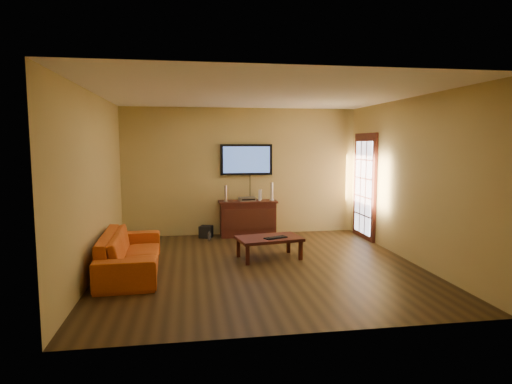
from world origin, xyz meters
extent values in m
plane|color=black|center=(0.00, 0.00, 0.00)|extent=(5.00, 5.00, 0.00)
plane|color=tan|center=(0.00, 2.50, 1.35)|extent=(5.00, 0.00, 5.00)
plane|color=tan|center=(-2.50, 0.00, 1.35)|extent=(0.00, 5.00, 5.00)
plane|color=tan|center=(2.50, 0.00, 1.35)|extent=(0.00, 5.00, 5.00)
plane|color=white|center=(0.00, 0.00, 2.70)|extent=(5.00, 5.00, 0.00)
cube|color=#35110C|center=(2.46, 1.70, 1.05)|extent=(0.06, 1.02, 2.22)
cube|color=white|center=(2.42, 1.70, 1.05)|extent=(0.01, 0.79, 1.89)
cube|color=#35110C|center=(0.11, 2.26, 0.35)|extent=(1.15, 0.43, 0.71)
cube|color=black|center=(0.11, 2.04, 0.39)|extent=(1.06, 0.02, 0.43)
cube|color=#35110C|center=(0.11, 2.26, 0.73)|extent=(1.22, 0.47, 0.04)
cube|color=black|center=(0.11, 2.46, 1.61)|extent=(1.11, 0.07, 0.66)
cube|color=#3B5A9B|center=(0.11, 2.42, 1.61)|extent=(1.00, 0.01, 0.56)
cube|color=#35110C|center=(0.22, 0.41, 0.34)|extent=(1.15, 0.81, 0.05)
cube|color=#35110C|center=(-0.20, 0.08, 0.16)|extent=(0.06, 0.06, 0.32)
cube|color=#35110C|center=(0.72, 0.24, 0.16)|extent=(0.06, 0.06, 0.32)
cube|color=#35110C|center=(-0.29, 0.58, 0.16)|extent=(0.06, 0.06, 0.32)
cube|color=#35110C|center=(0.63, 0.75, 0.16)|extent=(0.06, 0.06, 0.32)
imported|color=#C14F15|center=(-2.01, -0.02, 0.41)|extent=(0.70, 2.12, 0.82)
cylinder|color=silver|center=(-0.36, 2.23, 0.76)|extent=(0.09, 0.09, 0.01)
cylinder|color=silver|center=(-0.36, 2.23, 0.93)|extent=(0.05, 0.05, 0.32)
cylinder|color=silver|center=(0.62, 2.25, 0.76)|extent=(0.10, 0.10, 0.02)
cylinder|color=silver|center=(0.62, 2.25, 0.95)|extent=(0.06, 0.06, 0.36)
cube|color=silver|center=(0.10, 2.26, 0.79)|extent=(0.36, 0.27, 0.08)
cube|color=white|center=(0.38, 2.30, 0.86)|extent=(0.10, 0.17, 0.23)
cube|color=black|center=(-0.78, 2.22, 0.12)|extent=(0.31, 0.31, 0.24)
cylinder|color=white|center=(-0.73, 1.91, 0.08)|extent=(0.06, 0.06, 0.17)
sphere|color=white|center=(-0.73, 1.91, 0.17)|extent=(0.03, 0.03, 0.03)
cube|color=black|center=(0.31, 0.32, 0.38)|extent=(0.42, 0.29, 0.02)
cube|color=black|center=(0.31, 0.32, 0.39)|extent=(0.28, 0.20, 0.01)
camera|label=1|loc=(-1.11, -6.58, 1.95)|focal=30.00mm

